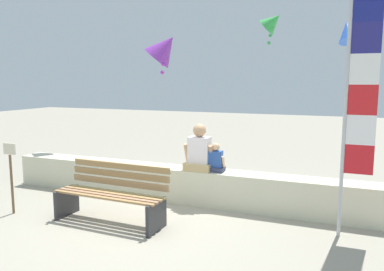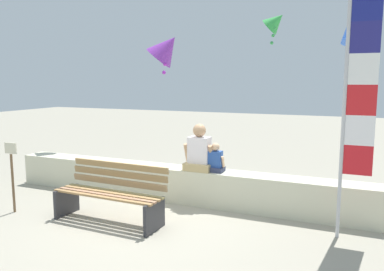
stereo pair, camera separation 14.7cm
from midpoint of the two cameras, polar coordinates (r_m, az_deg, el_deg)
name	(u,v)px [view 1 (the left image)]	position (r m, az deg, el deg)	size (l,w,h in m)	color
ground_plane	(145,222)	(6.15, -7.75, -12.56)	(40.00, 40.00, 0.00)	gray
seawall_ledge	(177,184)	(7.08, -2.90, -7.13)	(6.87, 0.49, 0.61)	beige
park_bench	(112,195)	(6.13, -12.44, -8.56)	(1.79, 0.67, 0.88)	#A2794A
person_adult	(199,152)	(6.73, 0.48, -2.48)	(0.53, 0.39, 0.82)	tan
person_child	(216,160)	(6.65, 2.89, -3.70)	(0.33, 0.24, 0.50)	#323856
flag_banner	(357,97)	(5.54, 22.50, 5.24)	(0.42, 0.05, 3.32)	#B7B7BC
kite_purple	(165,48)	(8.67, -4.59, 12.82)	(1.03, 0.88, 1.02)	purple
kite_blue	(348,32)	(8.01, 21.67, 14.04)	(0.69, 0.65, 1.02)	blue
kite_green	(273,22)	(9.91, 11.44, 16.20)	(0.66, 0.60, 0.90)	green
sign_post	(11,172)	(6.95, -25.79, -4.88)	(0.24, 0.04, 1.17)	brown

